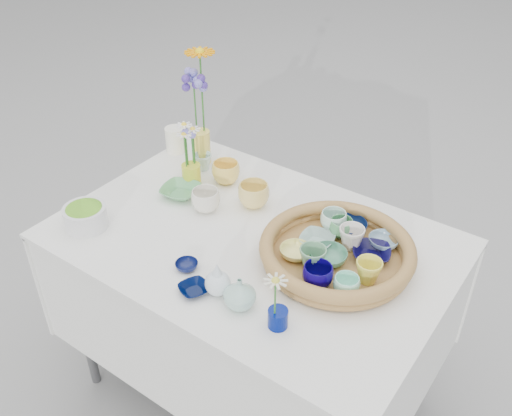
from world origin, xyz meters
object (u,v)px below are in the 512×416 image
Objects in this scene: tall_vase_yellow at (201,147)px; wicker_tray at (337,252)px; display_table at (253,387)px; bud_vase_seafoam at (240,293)px.

wicker_tray is at bearing -17.38° from tall_vase_yellow.
wicker_tray is (0.28, 0.05, 0.80)m from display_table.
tall_vase_yellow reaches higher than display_table.
wicker_tray is at bearing 10.12° from display_table.
tall_vase_yellow is at bearing 137.44° from bud_vase_seafoam.
bud_vase_seafoam is (-0.13, -0.32, 0.01)m from wicker_tray.
display_table is at bearing 119.39° from bud_vase_seafoam.
wicker_tray is at bearing 68.41° from bud_vase_seafoam.
tall_vase_yellow is (-0.44, 0.28, 0.83)m from display_table.
wicker_tray reaches higher than display_table.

